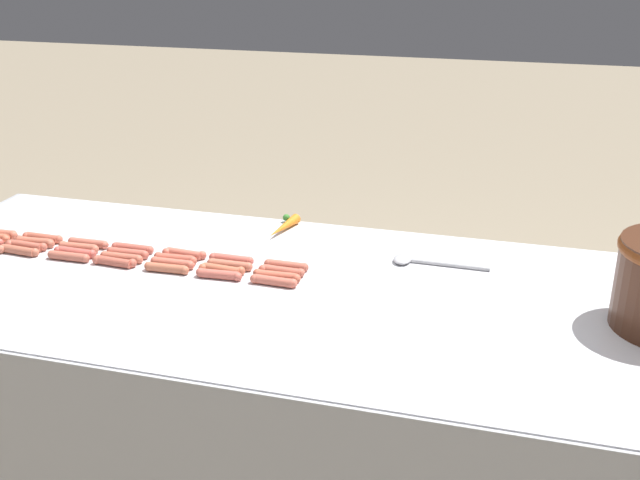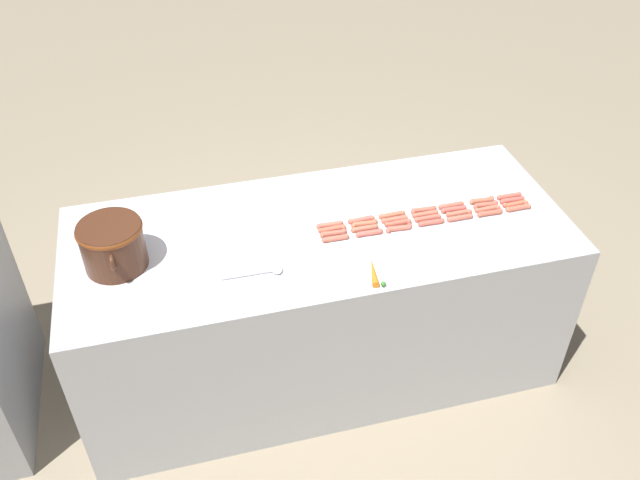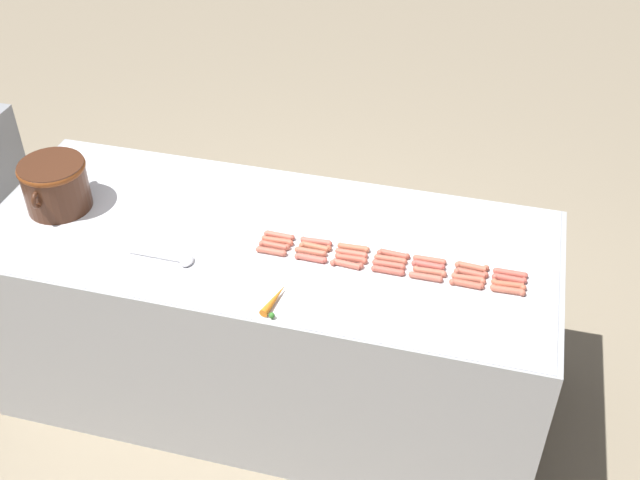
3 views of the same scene
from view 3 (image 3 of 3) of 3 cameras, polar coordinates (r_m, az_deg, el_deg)
ground_plane at (r=3.79m, az=-3.31°, el=-10.65°), size 20.00×20.00×0.00m
griddle_counter at (r=3.46m, az=-3.59°, el=-5.68°), size 0.96×2.35×0.92m
hot_dog_0 at (r=2.96m, az=13.61°, el=-3.60°), size 0.03×0.13×0.02m
hot_dog_1 at (r=2.96m, az=10.71°, el=-3.18°), size 0.03×0.13×0.02m
hot_dog_2 at (r=2.96m, az=7.76°, el=-2.70°), size 0.03×0.13×0.02m
hot_dog_3 at (r=2.98m, az=5.01°, el=-2.25°), size 0.03×0.13×0.02m
hot_dog_4 at (r=3.00m, az=1.97°, el=-1.78°), size 0.03×0.13×0.02m
hot_dog_5 at (r=3.02m, az=-0.68°, el=-1.34°), size 0.03×0.13×0.02m
hot_dog_6 at (r=3.06m, az=-3.64°, el=-0.83°), size 0.03×0.13×0.02m
hot_dog_7 at (r=2.99m, az=13.67°, el=-3.20°), size 0.03×0.13×0.02m
hot_dog_8 at (r=2.98m, az=10.84°, el=-2.78°), size 0.03×0.13×0.02m
hot_dog_9 at (r=2.99m, az=8.05°, el=-2.30°), size 0.03×0.13×0.02m
hot_dog_10 at (r=3.00m, az=5.07°, el=-1.81°), size 0.03×0.13×0.02m
hot_dog_11 at (r=3.02m, az=2.30°, el=-1.35°), size 0.03×0.13×0.02m
hot_dog_12 at (r=3.05m, az=-0.69°, el=-0.86°), size 0.03×0.13×0.02m
hot_dog_13 at (r=3.09m, az=-3.39°, el=-0.39°), size 0.03×0.13×0.02m
hot_dog_14 at (r=3.02m, az=13.72°, el=-2.77°), size 0.03×0.13×0.02m
hot_dog_15 at (r=3.01m, az=11.02°, el=-2.39°), size 0.03×0.13×0.02m
hot_dog_16 at (r=3.02m, az=7.95°, el=-1.84°), size 0.03×0.13×0.02m
hot_dog_17 at (r=3.03m, az=5.20°, el=-1.42°), size 0.03×0.13×0.02m
hot_dog_18 at (r=3.05m, az=2.33°, el=-0.97°), size 0.03×0.13×0.02m
hot_dog_19 at (r=3.08m, az=-0.35°, el=-0.49°), size 0.03×0.13×0.02m
hot_dog_20 at (r=3.11m, az=-3.12°, el=-0.04°), size 0.03×0.13×0.02m
hot_dog_21 at (r=3.04m, az=13.79°, el=-2.37°), size 0.03×0.13×0.02m
hot_dog_22 at (r=3.04m, az=11.08°, el=-1.91°), size 0.03×0.13×0.02m
hot_dog_23 at (r=3.04m, az=8.05°, el=-1.45°), size 0.03×0.13×0.02m
hot_dog_24 at (r=3.05m, az=5.40°, el=-1.06°), size 0.03×0.13×0.02m
hot_dog_25 at (r=3.08m, az=2.48°, el=-0.54°), size 0.03×0.13×0.02m
hot_dog_26 at (r=3.10m, az=-0.29°, el=-0.13°), size 0.03×0.13×0.02m
hot_dog_27 at (r=3.14m, az=-3.02°, el=0.34°), size 0.03×0.13×0.02m
bean_pot at (r=3.43m, az=-18.87°, el=3.98°), size 0.35×0.28×0.21m
serving_spoon at (r=3.07m, az=-10.48°, el=-1.43°), size 0.07×0.27×0.02m
carrot at (r=2.84m, az=-3.38°, el=-4.42°), size 0.18×0.06×0.03m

